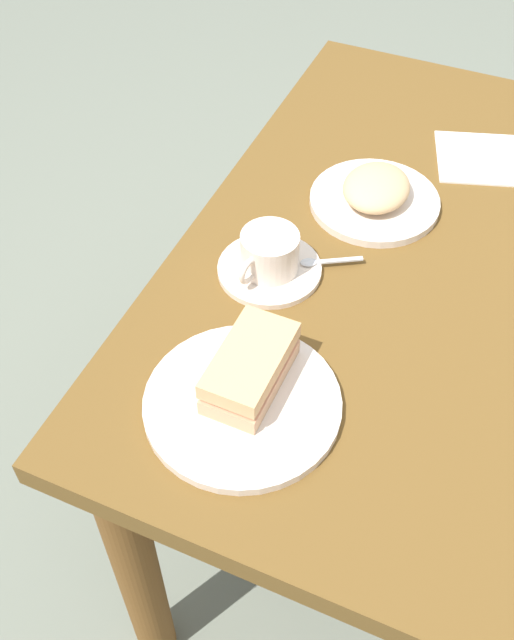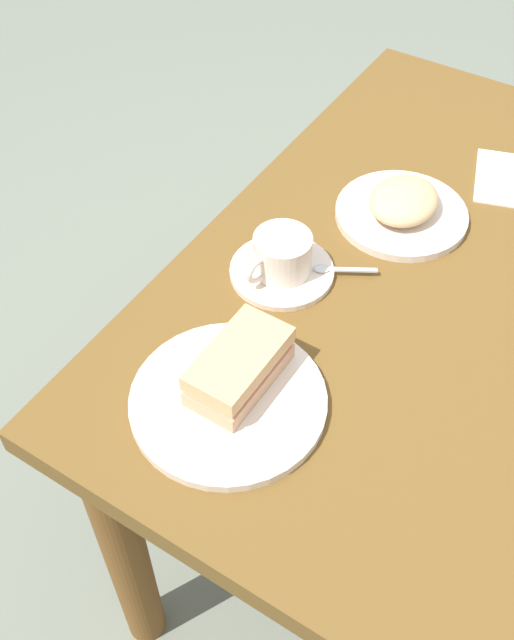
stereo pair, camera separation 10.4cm
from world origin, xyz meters
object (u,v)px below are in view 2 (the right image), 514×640
object	(u,v)px
dining_table	(434,335)
coffee_cup	(282,253)
coffee_saucer	(282,271)
sandwich_plate	(228,401)
sandwich_front	(239,366)
spoon	(334,269)
side_plate	(401,214)

from	to	relation	value
dining_table	coffee_cup	world-z (taller)	coffee_cup
coffee_saucer	dining_table	bearing A→B (deg)	-59.33
sandwich_plate	coffee_cup	size ratio (longest dim) A/B	2.25
sandwich_front	coffee_cup	xyz separation A→B (m)	(0.21, 0.06, -0.00)
sandwich_plate	sandwich_front	xyz separation A→B (m)	(0.03, 0.00, 0.04)
dining_table	spoon	bearing A→B (deg)	120.84
dining_table	spoon	world-z (taller)	spoon
dining_table	coffee_saucer	bearing A→B (deg)	120.67
sandwich_plate	coffee_cup	world-z (taller)	coffee_cup
sandwich_front	coffee_saucer	distance (m)	0.23
side_plate	coffee_cup	bearing A→B (deg)	155.61
sandwich_plate	side_plate	world-z (taller)	same
sandwich_plate	side_plate	xyz separation A→B (m)	(0.46, -0.03, 0.00)
spoon	side_plate	xyz separation A→B (m)	(0.18, -0.03, -0.01)
coffee_saucer	side_plate	xyz separation A→B (m)	(0.22, -0.10, 0.00)
dining_table	sandwich_plate	bearing A→B (deg)	157.59
sandwich_front	coffee_cup	distance (m)	0.22
sandwich_plate	spoon	world-z (taller)	spoon
dining_table	side_plate	world-z (taller)	side_plate
coffee_cup	dining_table	bearing A→B (deg)	-59.07
dining_table	coffee_saucer	size ratio (longest dim) A/B	7.16
sandwich_front	coffee_cup	world-z (taller)	same
coffee_saucer	coffee_cup	size ratio (longest dim) A/B	1.38
coffee_saucer	spoon	size ratio (longest dim) A/B	1.76
spoon	side_plate	world-z (taller)	spoon
spoon	dining_table	bearing A→B (deg)	-59.16
coffee_cup	coffee_saucer	bearing A→B (deg)	-13.61
spoon	sandwich_front	bearing A→B (deg)	178.71
sandwich_plate	side_plate	bearing A→B (deg)	-4.09
coffee_cup	spoon	size ratio (longest dim) A/B	1.28
coffee_cup	spoon	distance (m)	0.09
dining_table	sandwich_plate	world-z (taller)	sandwich_plate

